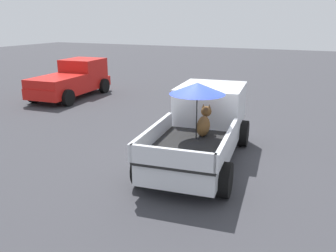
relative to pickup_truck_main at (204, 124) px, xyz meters
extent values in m
plane|color=#38383D|center=(-0.46, -0.05, -0.98)|extent=(80.00, 80.00, 0.00)
cylinder|color=black|center=(1.17, 1.12, -0.58)|extent=(0.83, 0.37, 0.80)
cylinder|color=black|center=(1.39, -0.82, -0.58)|extent=(0.83, 0.37, 0.80)
cylinder|color=black|center=(-2.31, 0.73, -0.58)|extent=(0.83, 0.37, 0.80)
cylinder|color=black|center=(-2.08, -1.22, -0.58)|extent=(0.83, 0.37, 0.80)
cube|color=silver|center=(-0.46, -0.05, -0.41)|extent=(5.17, 2.36, 0.50)
cube|color=silver|center=(0.94, 0.11, 0.38)|extent=(2.30, 2.09, 1.08)
cube|color=#4C606B|center=(1.93, 0.22, 0.58)|extent=(0.26, 1.72, 0.64)
cube|color=black|center=(-1.60, -0.18, -0.13)|extent=(2.99, 2.15, 0.06)
cube|color=silver|center=(-1.70, 0.73, 0.10)|extent=(2.79, 0.42, 0.40)
cube|color=silver|center=(-1.49, -1.09, 0.10)|extent=(2.79, 0.42, 0.40)
cube|color=silver|center=(-2.94, -0.33, 0.10)|extent=(0.31, 1.84, 0.40)
ellipsoid|color=brown|center=(-0.73, -0.24, 0.16)|extent=(0.71, 0.40, 0.52)
sphere|color=brown|center=(-0.44, -0.20, 0.48)|extent=(0.31, 0.31, 0.28)
cone|color=brown|center=(-0.45, -0.12, 0.62)|extent=(0.10, 0.10, 0.12)
cone|color=brown|center=(-0.43, -0.28, 0.62)|extent=(0.10, 0.10, 0.12)
cylinder|color=black|center=(-1.00, -0.14, 0.49)|extent=(0.03, 0.03, 1.19)
cone|color=#1E33B7|center=(-1.00, -0.14, 1.18)|extent=(1.53, 1.53, 0.28)
cylinder|color=black|center=(6.34, 9.75, -0.60)|extent=(0.78, 0.32, 0.76)
cylinder|color=black|center=(6.48, 7.85, -0.60)|extent=(0.78, 0.32, 0.76)
cylinder|color=black|center=(3.15, 9.51, -0.60)|extent=(0.78, 0.32, 0.76)
cylinder|color=black|center=(3.29, 7.62, -0.60)|extent=(0.78, 0.32, 0.76)
cube|color=red|center=(4.82, 8.68, -0.43)|extent=(4.92, 2.15, 0.50)
cube|color=red|center=(6.01, 8.77, 0.32)|extent=(2.03, 1.94, 1.00)
cube|color=red|center=(3.82, 8.61, 0.02)|extent=(2.83, 2.00, 0.40)
camera|label=1|loc=(-9.06, -3.06, 2.81)|focal=37.85mm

